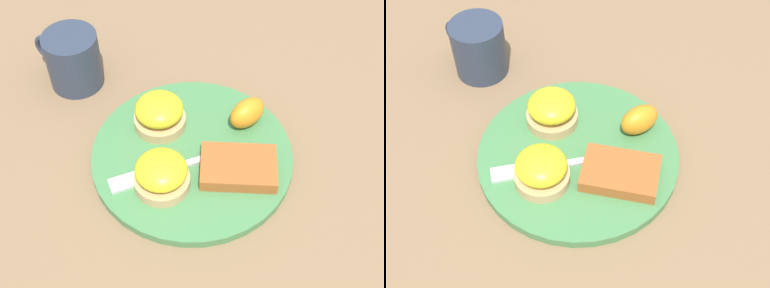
% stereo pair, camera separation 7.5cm
% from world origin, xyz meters
% --- Properties ---
extents(ground_plane, '(1.10, 1.10, 0.00)m').
position_xyz_m(ground_plane, '(0.00, 0.00, 0.00)').
color(ground_plane, '#846647').
extents(plate, '(0.29, 0.29, 0.01)m').
position_xyz_m(plate, '(0.00, 0.00, 0.01)').
color(plate, '#47844C').
rests_on(plate, ground_plane).
extents(sandwich_benedict_left, '(0.08, 0.08, 0.05)m').
position_xyz_m(sandwich_benedict_left, '(0.07, -0.03, 0.04)').
color(sandwich_benedict_left, tan).
rests_on(sandwich_benedict_left, plate).
extents(sandwich_benedict_right, '(0.08, 0.08, 0.05)m').
position_xyz_m(sandwich_benedict_right, '(0.01, 0.07, 0.04)').
color(sandwich_benedict_right, tan).
rests_on(sandwich_benedict_right, plate).
extents(hashbrown_patty, '(0.12, 0.11, 0.02)m').
position_xyz_m(hashbrown_patty, '(-0.07, -0.00, 0.02)').
color(hashbrown_patty, '#AC5826').
rests_on(hashbrown_patty, plate).
extents(orange_wedge, '(0.06, 0.07, 0.04)m').
position_xyz_m(orange_wedge, '(-0.05, -0.09, 0.04)').
color(orange_wedge, orange).
rests_on(orange_wedge, plate).
extents(fork, '(0.14, 0.16, 0.00)m').
position_xyz_m(fork, '(0.02, 0.04, 0.02)').
color(fork, silver).
rests_on(fork, plate).
extents(cup, '(0.12, 0.09, 0.09)m').
position_xyz_m(cup, '(0.24, -0.06, 0.05)').
color(cup, '#2D384C').
rests_on(cup, ground_plane).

